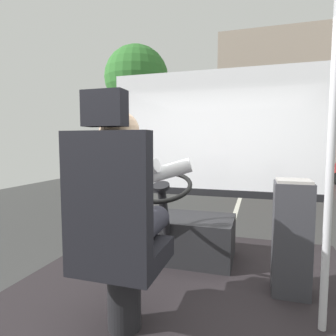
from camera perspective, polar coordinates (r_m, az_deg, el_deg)
ground at (r=10.76m, az=14.36°, el=-4.95°), size 18.00×44.00×0.06m
driver_seat at (r=1.67m, az=-10.16°, el=-12.85°), size 0.48×0.48×1.37m
bus_driver at (r=1.72m, az=-8.43°, el=-5.52°), size 0.72×0.54×0.78m
steering_console at (r=2.85m, az=1.38°, el=-12.99°), size 1.10×0.97×0.86m
handrail_pole at (r=1.86m, az=29.60°, el=4.26°), size 0.04×0.04×2.21m
fare_box at (r=2.33m, az=23.26°, el=-12.48°), size 0.26×0.25×0.84m
windshield_panel at (r=3.45m, az=8.94°, el=4.00°), size 2.50×0.08×1.48m
street_tree at (r=12.14m, az=-6.24°, el=17.16°), size 2.54×2.54×5.68m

